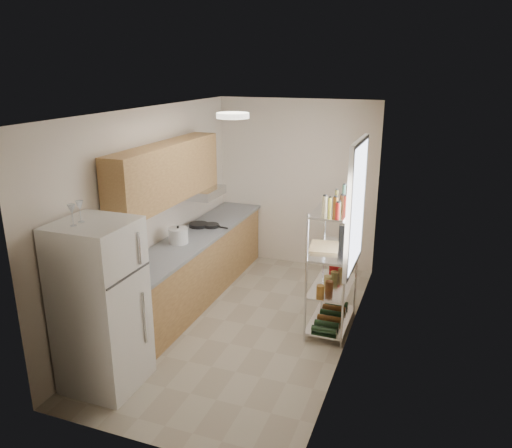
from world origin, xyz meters
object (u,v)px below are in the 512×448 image
Objects in this scene: rice_cooker at (178,236)px; cutting_board at (324,247)px; espresso_machine at (348,233)px; frying_pan_large at (199,225)px; refrigerator at (101,306)px.

cutting_board is at bearing 4.89° from rice_cooker.
espresso_machine is (0.22, 0.30, 0.11)m from cutting_board.
cutting_board is (1.91, -0.54, 0.10)m from frying_pan_large.
refrigerator is 2.96m from espresso_machine.
refrigerator is at bearing -86.91° from rice_cooker.
rice_cooker is at bearing -175.11° from cutting_board.
cutting_board is 0.39m from espresso_machine.
refrigerator reaches higher than espresso_machine.
rice_cooker reaches higher than frying_pan_large.
frying_pan_large is (-0.16, 2.42, 0.07)m from refrigerator.
frying_pan_large is at bearing 95.28° from rice_cooker.
frying_pan_large is (-0.06, 0.70, -0.08)m from rice_cooker.
espresso_machine is (2.14, -0.24, 0.21)m from frying_pan_large.
cutting_board is at bearing -27.43° from frying_pan_large.
frying_pan_large is 2.16m from espresso_machine.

